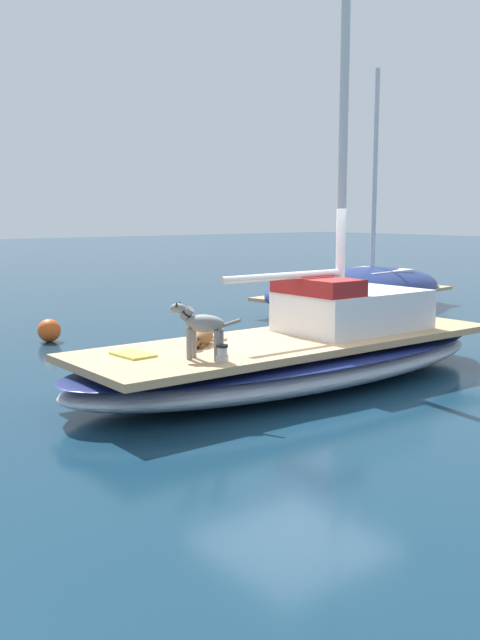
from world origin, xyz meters
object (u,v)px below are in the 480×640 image
Objects in this scene: dog_brown at (202,338)px; deck_winch at (222,354)px; sailboat_main at (295,360)px; mooring_buoy at (49,330)px; dog_grey at (201,325)px; moored_boat_port_side at (357,288)px; coiled_rope at (216,338)px; deck_towel at (133,354)px.

deck_winch is (1.02, -0.41, -0.01)m from dog_brown.
sailboat_main reaches higher than mooring_buoy.
moored_boat_port_side reaches higher than dog_grey.
sailboat_main is at bearing 77.37° from dog_brown.
dog_grey reaches higher than mooring_buoy.
coiled_rope is (-0.57, -0.99, 0.35)m from sailboat_main.
dog_grey reaches higher than sailboat_main.
dog_grey reaches higher than deck_winch.
dog_brown is at bearing 157.96° from deck_winch.
dog_grey is 2.60× the size of coiled_rope.
dog_grey is (0.75, -0.52, 0.32)m from dog_brown.
deck_towel is 0.08× the size of moored_boat_port_side.
moored_boat_port_side reaches higher than dog_brown.
coiled_rope is 8.49m from moored_boat_port_side.
dog_grey is 1.43m from coiled_rope.
deck_winch is 6.08m from mooring_buoy.
moored_boat_port_side is (-5.43, 8.24, -0.19)m from deck_winch.
moored_boat_port_side is (-4.73, 6.41, 0.23)m from sailboat_main.
coiled_rope is (-1.28, 0.83, -0.08)m from deck_winch.
dog_grey is (0.43, -1.93, 0.75)m from sailboat_main.
deck_winch is (0.28, 0.11, -0.32)m from dog_grey.
sailboat_main is 7.97m from moored_boat_port_side.
sailboat_main is 34.52× the size of deck_winch.
sailboat_main is at bearing 111.20° from deck_winch.
moored_boat_port_side is (-4.41, 7.82, -0.20)m from dog_brown.
dog_brown is 1.41× the size of deck_towel.
dog_brown reaches higher than sailboat_main.
moored_boat_port_side is (-4.45, 8.89, -0.11)m from deck_towel.
sailboat_main is 1.19m from coiled_rope.
sailboat_main is 8.60× the size of dog_grey.
dog_grey is at bearing -158.92° from deck_winch.
sailboat_main is 2.12m from dog_grey.
dog_brown is 1.08m from deck_towel.
moored_boat_port_side is at bearing 119.42° from dog_brown.
mooring_buoy is (-5.77, 0.48, -0.86)m from dog_grey.
sailboat_main is 9.20× the size of dog_brown.
deck_winch is at bearing -56.58° from moored_boat_port_side.
mooring_buoy is (-6.04, 0.37, -0.54)m from deck_winch.
deck_winch is at bearing 21.08° from dog_grey.
sailboat_main is 2.00m from deck_winch.
coiled_rope is 0.74× the size of mooring_buoy.
deck_winch is (0.71, -1.83, 0.42)m from sailboat_main.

